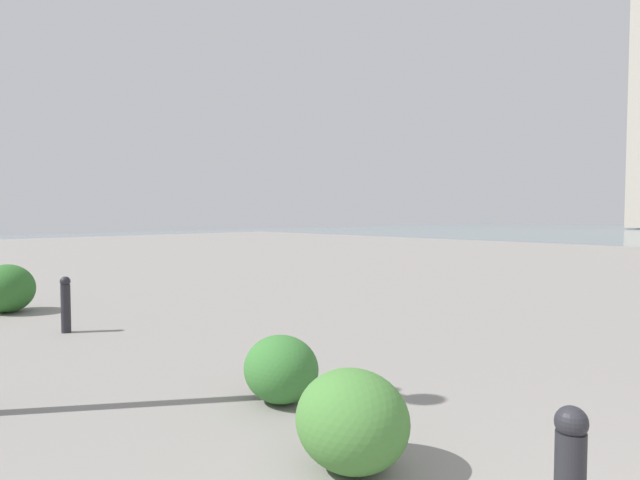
# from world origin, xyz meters

# --- Properties ---
(bollard_mid) EXTENTS (0.13, 0.13, 0.73)m
(bollard_mid) POSITION_xyz_m (7.83, -1.10, 0.38)
(bollard_mid) COLOR #232328
(bollard_mid) RESTS_ON ground
(shrub_low) EXTENTS (0.72, 0.65, 0.61)m
(shrub_low) POSITION_xyz_m (2.67, -0.99, 0.31)
(shrub_low) COLOR #477F38
(shrub_low) RESTS_ON ground
(shrub_round) EXTENTS (0.65, 0.58, 0.55)m
(shrub_round) POSITION_xyz_m (3.88, -1.44, 0.28)
(shrub_round) COLOR #387533
(shrub_round) RESTS_ON ground
(shrub_wide) EXTENTS (0.88, 0.79, 0.75)m
(shrub_wide) POSITION_xyz_m (9.96, -0.95, 0.38)
(shrub_wide) COLOR #2D6628
(shrub_wide) RESTS_ON ground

